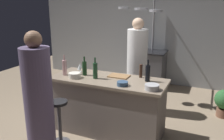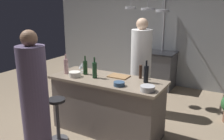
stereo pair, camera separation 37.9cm
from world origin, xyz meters
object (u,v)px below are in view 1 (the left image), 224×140
object	(u,v)px
chef	(137,69)
pepper_mill	(141,71)
wine_bottle_green	(95,70)
wine_glass_near_left_guest	(79,68)
guest_left	(39,104)
cutting_board	(119,76)
mixing_bowl_blue	(122,84)
wine_bottle_dark	(148,73)
wine_glass_by_chef	(80,66)
wine_bottle_red	(85,68)
wine_bottle_rose	(65,67)
stove_range	(149,69)
bar_stool_left	(60,121)
mixing_bowl_ceramic	(75,75)
mixing_bowl_steel	(152,87)

from	to	relation	value
chef	pepper_mill	world-z (taller)	chef
wine_bottle_green	wine_glass_near_left_guest	bearing A→B (deg)	163.59
guest_left	cutting_board	distance (m)	1.33
cutting_board	mixing_bowl_blue	distance (m)	0.43
cutting_board	wine_glass_near_left_guest	world-z (taller)	wine_glass_near_left_guest
wine_bottle_dark	wine_glass_by_chef	size ratio (longest dim) A/B	2.27
wine_bottle_green	mixing_bowl_blue	world-z (taller)	wine_bottle_green
wine_bottle_red	wine_bottle_rose	bearing A→B (deg)	-158.22
cutting_board	chef	bearing A→B (deg)	87.02
pepper_mill	chef	bearing A→B (deg)	112.39
wine_glass_near_left_guest	stove_range	bearing A→B (deg)	77.53
bar_stool_left	wine_bottle_dark	xyz separation A→B (m)	(1.09, 0.74, 0.65)
mixing_bowl_ceramic	pepper_mill	bearing A→B (deg)	25.02
wine_bottle_red	wine_glass_by_chef	distance (m)	0.22
wine_bottle_green	wine_glass_near_left_guest	world-z (taller)	wine_bottle_green
wine_bottle_green	guest_left	bearing A→B (deg)	-108.40
mixing_bowl_blue	wine_bottle_red	bearing A→B (deg)	162.84
guest_left	wine_bottle_red	size ratio (longest dim) A/B	5.61
mixing_bowl_steel	wine_bottle_rose	bearing A→B (deg)	175.87
wine_bottle_dark	wine_glass_near_left_guest	bearing A→B (deg)	-175.76
guest_left	wine_bottle_rose	distance (m)	0.97
chef	mixing_bowl_steel	world-z (taller)	chef
wine_glass_by_chef	wine_bottle_rose	bearing A→B (deg)	-116.92
chef	guest_left	size ratio (longest dim) A/B	1.03
stove_range	cutting_board	xyz separation A→B (m)	(0.11, -2.29, 0.46)
pepper_mill	wine_bottle_green	size ratio (longest dim) A/B	0.64
stove_range	wine_bottle_rose	xyz separation A→B (m)	(-0.73, -2.55, 0.58)
wine_bottle_red	wine_bottle_rose	xyz separation A→B (m)	(-0.30, -0.12, 0.01)
wine_bottle_rose	wine_bottle_red	bearing A→B (deg)	21.78
bar_stool_left	mixing_bowl_ceramic	size ratio (longest dim) A/B	3.67
chef	wine_bottle_green	xyz separation A→B (m)	(-0.34, -1.02, 0.21)
wine_glass_near_left_guest	chef	bearing A→B (deg)	53.16
stove_range	mixing_bowl_blue	size ratio (longest dim) A/B	5.64
chef	wine_bottle_dark	size ratio (longest dim) A/B	5.35
stove_range	wine_bottle_dark	bearing A→B (deg)	-75.78
chef	wine_bottle_rose	bearing A→B (deg)	-129.82
mixing_bowl_steel	stove_range	bearing A→B (deg)	105.67
bar_stool_left	guest_left	world-z (taller)	guest_left
chef	mixing_bowl_steel	distance (m)	1.31
bar_stool_left	pepper_mill	size ratio (longest dim) A/B	3.24
wine_bottle_rose	wine_bottle_dark	distance (m)	1.33
stove_range	mixing_bowl_blue	world-z (taller)	mixing_bowl_blue
mixing_bowl_steel	pepper_mill	bearing A→B (deg)	122.83
stove_range	wine_bottle_dark	xyz separation A→B (m)	(0.59, -2.33, 0.58)
mixing_bowl_blue	mixing_bowl_steel	size ratio (longest dim) A/B	0.80
wine_bottle_dark	wine_bottle_red	bearing A→B (deg)	-174.38
wine_bottle_green	mixing_bowl_ceramic	distance (m)	0.34
cutting_board	wine_bottle_red	distance (m)	0.57
mixing_bowl_ceramic	wine_bottle_red	bearing A→B (deg)	70.06
wine_bottle_red	wine_bottle_rose	size ratio (longest dim) A/B	0.93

